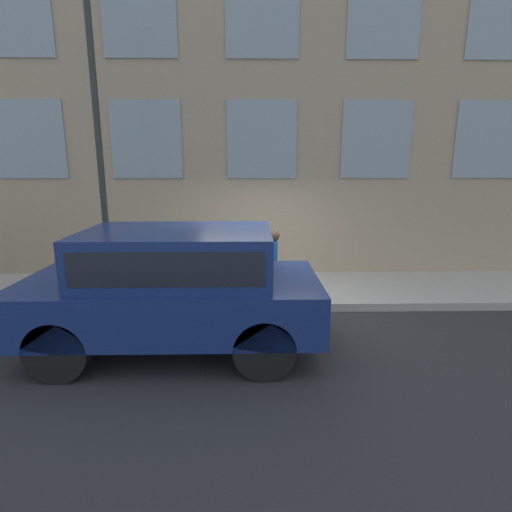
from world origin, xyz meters
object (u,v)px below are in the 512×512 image
object	(u,v)px
parked_truck_navy_near	(175,282)
street_lamp	(95,102)
fire_hydrant	(238,280)
person	(274,257)

from	to	relation	value
parked_truck_navy_near	street_lamp	bearing A→B (deg)	39.96
fire_hydrant	parked_truck_navy_near	xyz separation A→B (m)	(-1.92, 0.88, 0.55)
parked_truck_navy_near	street_lamp	xyz separation A→B (m)	(1.97, 1.65, 2.78)
fire_hydrant	parked_truck_navy_near	size ratio (longest dim) A/B	0.16
street_lamp	person	bearing A→B (deg)	-88.63
fire_hydrant	parked_truck_navy_near	bearing A→B (deg)	155.42
fire_hydrant	street_lamp	world-z (taller)	street_lamp
person	parked_truck_navy_near	bearing A→B (deg)	118.92
parked_truck_navy_near	person	bearing A→B (deg)	-38.03
fire_hydrant	street_lamp	size ratio (longest dim) A/B	0.12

